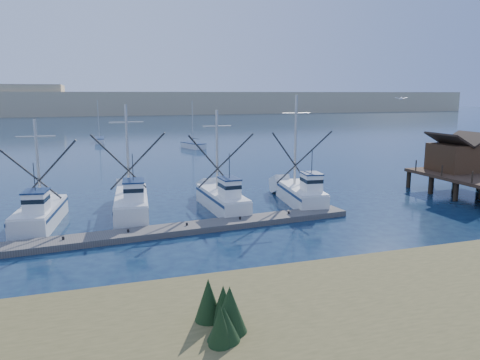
# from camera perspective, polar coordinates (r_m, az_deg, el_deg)

# --- Properties ---
(ground) EXTENTS (500.00, 500.00, 0.00)m
(ground) POSITION_cam_1_polar(r_m,az_deg,el_deg) (28.22, 8.59, -9.00)
(ground) COLOR #0C1935
(ground) RESTS_ON ground
(shore_bank) EXTENTS (40.00, 10.00, 1.60)m
(shore_bank) POSITION_cam_1_polar(r_m,az_deg,el_deg) (16.65, -0.93, -20.47)
(shore_bank) COLOR #4C422D
(shore_bank) RESTS_ON ground
(floating_dock) EXTENTS (31.09, 4.75, 0.41)m
(floating_dock) POSITION_cam_1_polar(r_m,az_deg,el_deg) (31.91, -11.67, -6.39)
(floating_dock) COLOR #59544F
(floating_dock) RESTS_ON ground
(dune_ridge) EXTENTS (360.00, 60.00, 10.00)m
(dune_ridge) POSITION_cam_1_polar(r_m,az_deg,el_deg) (233.98, -15.67, 9.07)
(dune_ridge) COLOR tan
(dune_ridge) RESTS_ON ground
(trawler_fleet) EXTENTS (30.77, 8.85, 9.25)m
(trawler_fleet) POSITION_cam_1_polar(r_m,az_deg,el_deg) (36.59, -11.83, -3.02)
(trawler_fleet) COLOR white
(trawler_fleet) RESTS_ON ground
(sailboat_near) EXTENTS (3.53, 5.69, 8.10)m
(sailboat_near) POSITION_cam_1_polar(r_m,az_deg,el_deg) (81.31, -5.72, 4.21)
(sailboat_near) COLOR white
(sailboat_near) RESTS_ON ground
(sailboat_far) EXTENTS (1.92, 6.08, 8.10)m
(sailboat_far) POSITION_cam_1_polar(r_m,az_deg,el_deg) (94.12, -16.75, 4.67)
(sailboat_far) COLOR white
(sailboat_far) RESTS_ON ground
(flying_gull) EXTENTS (1.15, 0.21, 0.21)m
(flying_gull) POSITION_cam_1_polar(r_m,az_deg,el_deg) (40.14, 19.07, 9.39)
(flying_gull) COLOR white
(flying_gull) RESTS_ON ground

